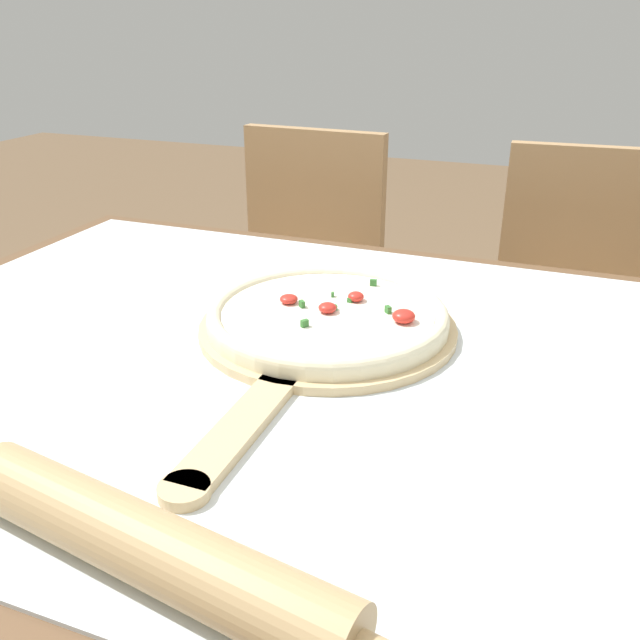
# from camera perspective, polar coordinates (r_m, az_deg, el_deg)

# --- Properties ---
(dining_table) EXTENTS (1.36, 0.98, 0.73)m
(dining_table) POSITION_cam_1_polar(r_m,az_deg,el_deg) (0.92, -0.80, -8.90)
(dining_table) COLOR brown
(dining_table) RESTS_ON ground_plane
(towel_cloth) EXTENTS (1.28, 0.90, 0.00)m
(towel_cloth) POSITION_cam_1_polar(r_m,az_deg,el_deg) (0.87, -0.84, -3.48)
(towel_cloth) COLOR silver
(towel_cloth) RESTS_ON dining_table
(pizza_peel) EXTENTS (0.36, 0.58, 0.01)m
(pizza_peel) POSITION_cam_1_polar(r_m,az_deg,el_deg) (0.92, 0.09, -1.26)
(pizza_peel) COLOR #D6B784
(pizza_peel) RESTS_ON towel_cloth
(pizza) EXTENTS (0.33, 0.33, 0.04)m
(pizza) POSITION_cam_1_polar(r_m,az_deg,el_deg) (0.94, 0.68, 0.43)
(pizza) COLOR beige
(pizza) RESTS_ON pizza_peel
(rolling_pin) EXTENTS (0.45, 0.12, 0.06)m
(rolling_pin) POSITION_cam_1_polar(r_m,az_deg,el_deg) (0.57, -14.19, -18.05)
(rolling_pin) COLOR tan
(rolling_pin) RESTS_ON towel_cloth
(chair_left) EXTENTS (0.42, 0.42, 0.88)m
(chair_left) POSITION_cam_1_polar(r_m,az_deg,el_deg) (1.77, -1.65, 3.38)
(chair_left) COLOR tan
(chair_left) RESTS_ON ground_plane
(chair_right) EXTENTS (0.42, 0.42, 0.88)m
(chair_right) POSITION_cam_1_polar(r_m,az_deg,el_deg) (1.65, 20.73, 0.12)
(chair_right) COLOR tan
(chair_right) RESTS_ON ground_plane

